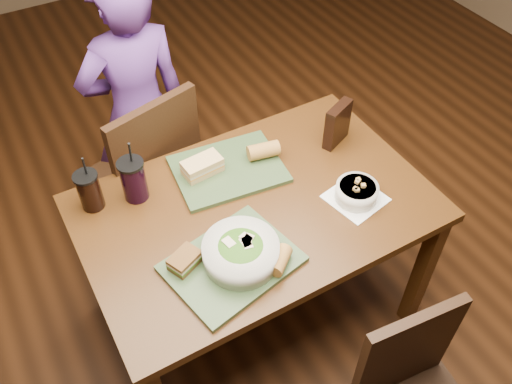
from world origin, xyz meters
TOP-DOWN VIEW (x-y plane):
  - ground at (0.00, 0.00)m, footprint 6.00×6.00m
  - dining_table at (0.00, 0.00)m, footprint 1.30×0.85m
  - chair_far at (-0.20, 0.57)m, footprint 0.52×0.52m
  - diner at (-0.16, 0.83)m, footprint 0.50×0.33m
  - tray_near at (-0.21, -0.20)m, footprint 0.48×0.40m
  - tray_far at (-0.01, 0.21)m, footprint 0.45×0.37m
  - salad_bowl at (-0.18, -0.20)m, footprint 0.26×0.26m
  - soup_bowl at (0.34, -0.16)m, footprint 0.23×0.23m
  - sandwich_near at (-0.35, -0.13)m, footprint 0.12×0.11m
  - sandwich_far at (-0.10, 0.24)m, footprint 0.16×0.10m
  - baguette_near at (-0.07, -0.29)m, footprint 0.12×0.11m
  - baguette_far at (0.15, 0.20)m, footprint 0.14×0.09m
  - cup_cola at (-0.53, 0.30)m, footprint 0.09×0.09m
  - cup_berry at (-0.37, 0.26)m, footprint 0.10×0.10m
  - chip_bag at (0.47, 0.15)m, footprint 0.15×0.10m

SIDE VIEW (x-z plane):
  - ground at x=0.00m, z-range 0.00..0.00m
  - chair_far at x=-0.20m, z-range 0.05..1.03m
  - dining_table at x=0.00m, z-range 0.28..1.03m
  - diner at x=-0.16m, z-range 0.00..1.37m
  - tray_near at x=-0.21m, z-range 0.75..0.77m
  - tray_far at x=-0.01m, z-range 0.75..0.77m
  - soup_bowl at x=0.34m, z-range 0.75..0.83m
  - sandwich_near at x=-0.35m, z-range 0.77..0.82m
  - baguette_near at x=-0.07m, z-range 0.77..0.82m
  - sandwich_far at x=-0.10m, z-range 0.77..0.83m
  - baguette_far at x=0.15m, z-range 0.77..0.83m
  - salad_bowl at x=-0.18m, z-range 0.77..0.85m
  - cup_cola at x=-0.53m, z-range 0.71..0.95m
  - cup_berry at x=-0.37m, z-range 0.70..0.97m
  - chip_bag at x=0.47m, z-range 0.75..0.93m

